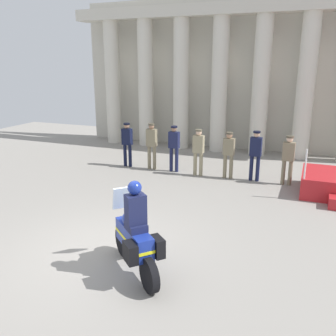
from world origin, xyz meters
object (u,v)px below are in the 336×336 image
object	(u,v)px
officer_in_row_2	(174,145)
officer_in_row_6	(288,156)
motorcycle_with_rider	(135,236)
officer_in_row_5	(256,152)
officer_in_row_1	(152,142)
officer_in_row_3	(198,149)
officer_in_row_4	(229,151)
officer_in_row_0	(127,141)

from	to	relation	value
officer_in_row_2	officer_in_row_6	bearing A→B (deg)	-178.93
officer_in_row_2	motorcycle_with_rider	xyz separation A→B (m)	(1.79, -6.78, -0.23)
officer_in_row_5	officer_in_row_1	bearing A→B (deg)	1.95
officer_in_row_5	motorcycle_with_rider	distance (m)	6.86
officer_in_row_3	motorcycle_with_rider	distance (m)	6.65
officer_in_row_4	officer_in_row_5	world-z (taller)	officer_in_row_5
officer_in_row_6	motorcycle_with_rider	world-z (taller)	motorcycle_with_rider
officer_in_row_4	officer_in_row_1	bearing A→B (deg)	0.49
officer_in_row_0	officer_in_row_6	size ratio (longest dim) A/B	1.03
officer_in_row_4	officer_in_row_6	bearing A→B (deg)	-177.45
officer_in_row_2	officer_in_row_3	world-z (taller)	officer_in_row_2
officer_in_row_0	officer_in_row_4	world-z (taller)	officer_in_row_0
officer_in_row_0	officer_in_row_4	bearing A→B (deg)	-178.97
motorcycle_with_rider	officer_in_row_6	bearing A→B (deg)	-66.46
officer_in_row_6	officer_in_row_0	bearing A→B (deg)	1.53
officer_in_row_0	officer_in_row_2	world-z (taller)	officer_in_row_2
motorcycle_with_rider	officer_in_row_2	bearing A→B (deg)	-32.95
officer_in_row_1	officer_in_row_4	xyz separation A→B (m)	(2.98, -0.09, -0.07)
officer_in_row_1	officer_in_row_2	size ratio (longest dim) A/B	1.02
officer_in_row_2	officer_in_row_5	bearing A→B (deg)	-178.19
officer_in_row_5	officer_in_row_4	bearing A→B (deg)	6.70
officer_in_row_0	motorcycle_with_rider	size ratio (longest dim) A/B	0.91
officer_in_row_1	officer_in_row_4	bearing A→B (deg)	-179.51
officer_in_row_3	motorcycle_with_rider	size ratio (longest dim) A/B	0.89
officer_in_row_3	officer_in_row_4	size ratio (longest dim) A/B	1.03
officer_in_row_2	officer_in_row_3	distance (m)	1.01
officer_in_row_3	officer_in_row_4	distance (m)	1.08
officer_in_row_0	motorcycle_with_rider	world-z (taller)	motorcycle_with_rider
officer_in_row_3	officer_in_row_1	bearing A→B (deg)	-3.04
officer_in_row_2	officer_in_row_3	size ratio (longest dim) A/B	1.02
officer_in_row_4	motorcycle_with_rider	size ratio (longest dim) A/B	0.87
officer_in_row_0	officer_in_row_2	bearing A→B (deg)	-177.53
officer_in_row_1	officer_in_row_6	bearing A→B (deg)	-178.69
officer_in_row_1	officer_in_row_5	size ratio (longest dim) A/B	1.02
officer_in_row_0	officer_in_row_2	xyz separation A→B (m)	(1.95, 0.01, 0.01)
officer_in_row_1	officer_in_row_0	bearing A→B (deg)	2.55
officer_in_row_1	officer_in_row_5	world-z (taller)	officer_in_row_1
officer_in_row_1	motorcycle_with_rider	size ratio (longest dim) A/B	0.93
officer_in_row_3	officer_in_row_6	xyz separation A→B (m)	(3.06, 0.10, -0.02)
officer_in_row_3	officer_in_row_6	bearing A→B (deg)	-175.97
officer_in_row_2	officer_in_row_5	world-z (taller)	officer_in_row_5
officer_in_row_2	officer_in_row_6	size ratio (longest dim) A/B	1.04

